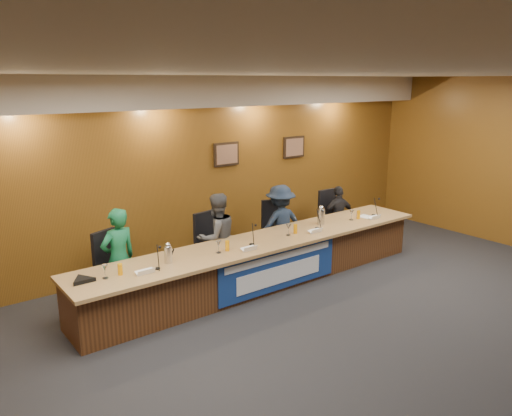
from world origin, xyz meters
The scene contains 39 objects.
floor centered at (0.00, 0.00, 0.00)m, with size 10.00×10.00×0.00m, color black.
ceiling centered at (0.00, 0.00, 3.20)m, with size 10.00×8.00×0.04m, color silver.
wall_back centered at (0.00, 4.00, 1.60)m, with size 10.00×0.04×3.20m, color brown.
soffit centered at (0.00, 3.75, 2.95)m, with size 10.00×0.50×0.50m, color beige.
dais_body centered at (0.00, 2.40, 0.35)m, with size 6.00×0.80×0.70m, color #492914.
dais_top centered at (0.00, 2.35, 0.72)m, with size 6.10×0.95×0.05m, color olive.
banner centered at (0.00, 1.99, 0.38)m, with size 2.20×0.02×0.65m, color navy.
banner_text_upper centered at (0.00, 1.97, 0.58)m, with size 2.00×0.01×0.10m, color silver.
banner_text_lower centered at (0.00, 1.97, 0.30)m, with size 1.60×0.01×0.28m, color silver.
wall_photo_left centered at (0.40, 3.97, 1.85)m, with size 0.52×0.04×0.42m, color black.
wall_photo_right centered at (2.00, 3.97, 1.85)m, with size 0.52×0.04×0.42m, color black.
panelist_a centered at (-2.09, 2.98, 0.72)m, with size 0.53×0.35×1.45m, color #105A34.
panelist_b centered at (-0.47, 2.98, 0.72)m, with size 0.70×0.54×1.43m, color #444549.
panelist_c centered at (0.84, 2.98, 0.70)m, with size 0.90×0.52×1.40m, color #142033.
panelist_d centered at (2.28, 2.98, 0.60)m, with size 0.70×0.29×1.19m, color black.
office_chair_a centered at (-2.09, 3.08, 0.48)m, with size 0.48×0.48×0.08m, color black.
office_chair_b centered at (-0.47, 3.08, 0.48)m, with size 0.48×0.48×0.08m, color black.
office_chair_c centered at (0.84, 3.08, 0.48)m, with size 0.48×0.48×0.08m, color black.
office_chair_d centered at (2.28, 3.08, 0.48)m, with size 0.48×0.48×0.08m, color black.
nameplate_a centered at (-2.07, 2.14, 0.80)m, with size 0.24×0.06×0.09m, color white.
microphone_a centered at (-1.87, 2.23, 0.76)m, with size 0.07×0.07×0.02m, color black.
juice_glass_a centered at (-2.33, 2.33, 0.82)m, with size 0.06×0.06×0.15m, color orange.
water_glass_a centered at (-2.53, 2.33, 0.84)m, with size 0.08×0.08×0.18m, color silver.
nameplate_b centered at (-0.49, 2.06, 0.80)m, with size 0.24×0.06×0.09m, color white.
microphone_b centered at (-0.31, 2.27, 0.76)m, with size 0.07×0.07×0.02m, color black.
juice_glass_b centered at (-0.74, 2.28, 0.82)m, with size 0.06×0.06×0.15m, color orange.
water_glass_b centered at (-0.89, 2.27, 0.84)m, with size 0.08×0.08×0.18m, color silver.
nameplate_c centered at (0.87, 2.11, 0.80)m, with size 0.24×0.06×0.09m, color white.
microphone_c centered at (1.05, 2.29, 0.76)m, with size 0.07×0.07×0.02m, color black.
juice_glass_c centered at (0.59, 2.31, 0.82)m, with size 0.06×0.06×0.15m, color orange.
water_glass_c centered at (0.43, 2.29, 0.84)m, with size 0.08×0.08×0.18m, color silver.
nameplate_d centered at (2.28, 2.07, 0.80)m, with size 0.24×0.06×0.09m, color white.
microphone_d centered at (2.44, 2.26, 0.76)m, with size 0.07×0.07×0.02m, color black.
juice_glass_d centered at (2.05, 2.28, 0.82)m, with size 0.06×0.06×0.15m, color orange.
water_glass_d centered at (1.90, 2.30, 0.84)m, with size 0.08×0.08×0.18m, color silver.
carafe_left centered at (-1.65, 2.35, 0.87)m, with size 0.11×0.11×0.23m, color silver.
carafe_right centered at (1.29, 2.44, 0.88)m, with size 0.12×0.12×0.26m, color silver.
speakerphone centered at (-2.78, 2.40, 0.78)m, with size 0.32×0.32×0.05m, color black.
paper_stack centered at (2.27, 2.27, 0.75)m, with size 0.22×0.30×0.01m, color white.
Camera 1 is at (-4.53, -3.37, 3.13)m, focal length 35.00 mm.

